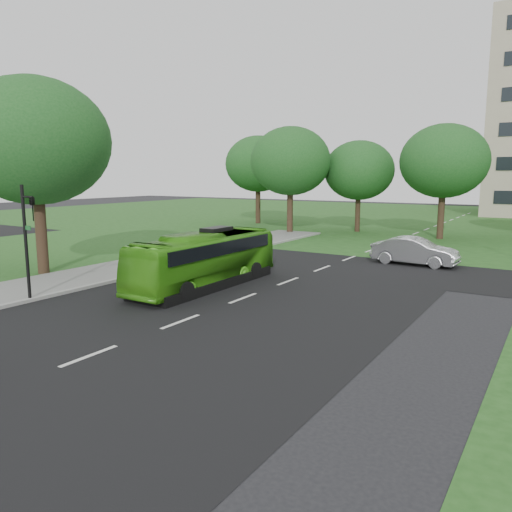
{
  "coord_description": "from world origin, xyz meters",
  "views": [
    {
      "loc": [
        11.27,
        -15.04,
        5.13
      ],
      "look_at": [
        -0.25,
        3.44,
        1.6
      ],
      "focal_mm": 35.0,
      "sensor_mm": 36.0,
      "label": 1
    }
  ],
  "objects_px": {
    "tree_side_near": "(35,142)",
    "traffic_light": "(27,234)",
    "bus": "(205,260)",
    "tree_park_f": "(258,164)",
    "tree_park_a": "(290,161)",
    "sedan": "(415,251)",
    "tree_park_c": "(444,161)",
    "tree_park_b": "(359,170)"
  },
  "relations": [
    {
      "from": "tree_side_near",
      "to": "tree_park_b",
      "type": "bearing_deg",
      "value": 75.87
    },
    {
      "from": "tree_park_c",
      "to": "tree_park_a",
      "type": "bearing_deg",
      "value": -166.6
    },
    {
      "from": "tree_park_c",
      "to": "sedan",
      "type": "xyz_separation_m",
      "value": [
        1.36,
        -13.2,
        -5.44
      ]
    },
    {
      "from": "tree_side_near",
      "to": "tree_park_f",
      "type": "bearing_deg",
      "value": 99.62
    },
    {
      "from": "tree_park_f",
      "to": "tree_park_c",
      "type": "bearing_deg",
      "value": -10.18
    },
    {
      "from": "tree_park_a",
      "to": "tree_side_near",
      "type": "bearing_deg",
      "value": -95.63
    },
    {
      "from": "tree_park_a",
      "to": "sedan",
      "type": "xyz_separation_m",
      "value": [
        13.66,
        -10.27,
        -5.55
      ]
    },
    {
      "from": "traffic_light",
      "to": "tree_park_a",
      "type": "bearing_deg",
      "value": 98.57
    },
    {
      "from": "bus",
      "to": "traffic_light",
      "type": "relative_size",
      "value": 1.9
    },
    {
      "from": "tree_park_b",
      "to": "bus",
      "type": "bearing_deg",
      "value": -85.07
    },
    {
      "from": "tree_park_a",
      "to": "bus",
      "type": "bearing_deg",
      "value": -72.01
    },
    {
      "from": "tree_park_a",
      "to": "tree_park_f",
      "type": "bearing_deg",
      "value": 138.64
    },
    {
      "from": "tree_park_f",
      "to": "traffic_light",
      "type": "distance_m",
      "value": 35.34
    },
    {
      "from": "tree_side_near",
      "to": "sedan",
      "type": "bearing_deg",
      "value": 39.19
    },
    {
      "from": "tree_park_c",
      "to": "bus",
      "type": "height_order",
      "value": "tree_park_c"
    },
    {
      "from": "tree_side_near",
      "to": "tree_park_a",
      "type": "bearing_deg",
      "value": 84.37
    },
    {
      "from": "tree_park_b",
      "to": "tree_side_near",
      "type": "bearing_deg",
      "value": -104.13
    },
    {
      "from": "tree_side_near",
      "to": "traffic_light",
      "type": "xyz_separation_m",
      "value": [
        4.9,
        -4.0,
        -4.02
      ]
    },
    {
      "from": "bus",
      "to": "traffic_light",
      "type": "height_order",
      "value": "traffic_light"
    },
    {
      "from": "tree_side_near",
      "to": "traffic_light",
      "type": "bearing_deg",
      "value": -39.24
    },
    {
      "from": "sedan",
      "to": "tree_park_b",
      "type": "bearing_deg",
      "value": 34.21
    },
    {
      "from": "bus",
      "to": "sedan",
      "type": "distance_m",
      "value": 12.87
    },
    {
      "from": "bus",
      "to": "tree_park_f",
      "type": "bearing_deg",
      "value": 116.93
    },
    {
      "from": "tree_park_a",
      "to": "tree_park_b",
      "type": "bearing_deg",
      "value": 43.26
    },
    {
      "from": "sedan",
      "to": "tree_side_near",
      "type": "bearing_deg",
      "value": 131.93
    },
    {
      "from": "tree_park_f",
      "to": "traffic_light",
      "type": "relative_size",
      "value": 1.95
    },
    {
      "from": "tree_park_b",
      "to": "tree_park_f",
      "type": "bearing_deg",
      "value": 170.29
    },
    {
      "from": "tree_park_a",
      "to": "tree_side_near",
      "type": "height_order",
      "value": "tree_side_near"
    },
    {
      "from": "tree_park_c",
      "to": "bus",
      "type": "bearing_deg",
      "value": -102.64
    },
    {
      "from": "tree_park_b",
      "to": "tree_side_near",
      "type": "height_order",
      "value": "tree_side_near"
    },
    {
      "from": "tree_side_near",
      "to": "bus",
      "type": "relative_size",
      "value": 1.11
    },
    {
      "from": "tree_park_a",
      "to": "tree_park_f",
      "type": "distance_m",
      "value": 9.77
    },
    {
      "from": "tree_side_near",
      "to": "bus",
      "type": "height_order",
      "value": "tree_side_near"
    },
    {
      "from": "tree_park_a",
      "to": "tree_park_c",
      "type": "height_order",
      "value": "tree_park_a"
    },
    {
      "from": "tree_park_c",
      "to": "tree_side_near",
      "type": "xyz_separation_m",
      "value": [
        -14.59,
        -26.21,
        0.59
      ]
    },
    {
      "from": "tree_park_b",
      "to": "tree_park_f",
      "type": "relative_size",
      "value": 0.89
    },
    {
      "from": "tree_park_f",
      "to": "sedan",
      "type": "distance_m",
      "value": 27.4
    },
    {
      "from": "sedan",
      "to": "bus",
      "type": "bearing_deg",
      "value": 150.97
    },
    {
      "from": "tree_park_a",
      "to": "tree_park_f",
      "type": "relative_size",
      "value": 1.01
    },
    {
      "from": "tree_park_b",
      "to": "tree_side_near",
      "type": "xyz_separation_m",
      "value": [
        -6.97,
        -27.68,
        1.26
      ]
    },
    {
      "from": "tree_park_c",
      "to": "sedan",
      "type": "distance_m",
      "value": 14.35
    },
    {
      "from": "tree_park_f",
      "to": "sedan",
      "type": "xyz_separation_m",
      "value": [
        20.99,
        -16.73,
        -5.52
      ]
    }
  ]
}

